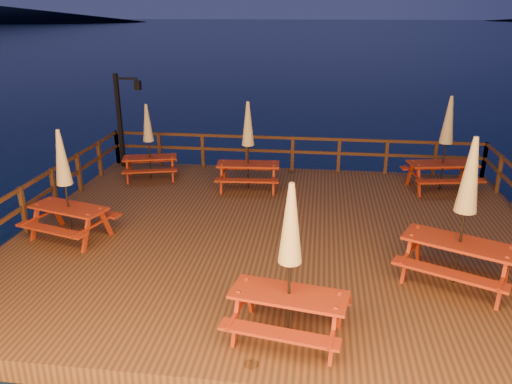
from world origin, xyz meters
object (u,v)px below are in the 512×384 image
picnic_table_0 (446,142)px  picnic_table_2 (465,211)px  picnic_table_1 (248,145)px  lamp_post (124,112)px

picnic_table_0 → picnic_table_2: bearing=-109.9°
picnic_table_1 → picnic_table_2: picnic_table_2 is taller
lamp_post → picnic_table_1: size_ratio=1.19×
picnic_table_2 → picnic_table_0: bearing=106.5°
lamp_post → picnic_table_2: 10.92m
lamp_post → picnic_table_1: bearing=-21.2°
lamp_post → picnic_table_1: lamp_post is taller
picnic_table_2 → picnic_table_1: bearing=160.0°
picnic_table_1 → picnic_table_0: bearing=2.2°
lamp_post → picnic_table_2: bearing=-35.5°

